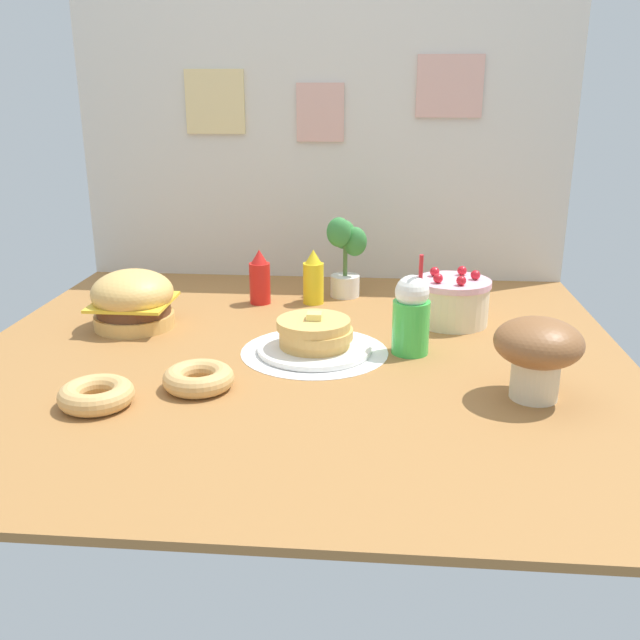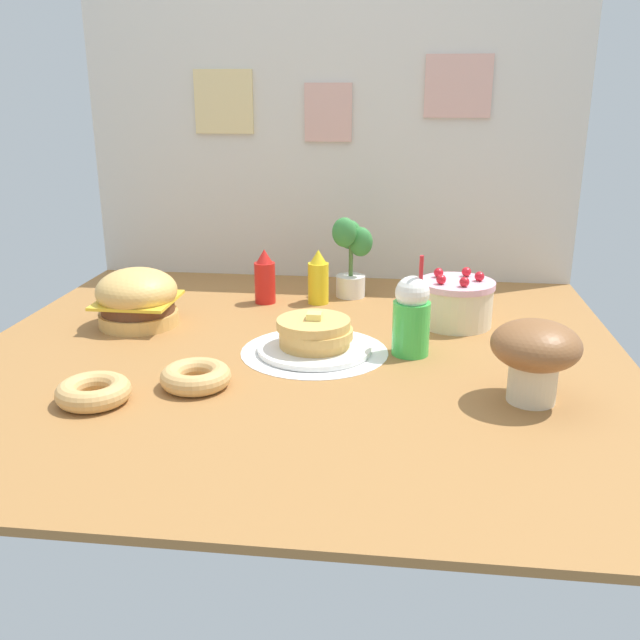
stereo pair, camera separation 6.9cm
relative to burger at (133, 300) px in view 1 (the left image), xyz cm
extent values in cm
cube|color=#9E6B38|center=(56.59, -20.26, -10.14)|extent=(196.55, 186.17, 2.00)
cube|color=beige|center=(56.59, 72.32, 45.82)|extent=(196.55, 3.00, 109.91)
cube|color=beige|center=(14.01, 70.22, 61.46)|extent=(23.59, 1.20, 24.47)
cube|color=#D8A599|center=(55.83, 70.22, 57.50)|extent=(18.66, 1.20, 22.16)
cube|color=#D8A599|center=(105.51, 70.22, 67.25)|extent=(25.27, 1.20, 23.02)
cylinder|color=white|center=(61.79, -18.61, -8.94)|extent=(44.27, 44.27, 0.40)
cylinder|color=#DBA859|center=(0.00, 0.00, -6.88)|extent=(26.16, 26.16, 4.53)
cylinder|color=#59331E|center=(0.00, 0.00, -2.85)|extent=(24.07, 24.07, 3.52)
cube|color=yellow|center=(0.00, 0.00, -0.59)|extent=(24.85, 24.85, 1.01)
ellipsoid|color=#E5B260|center=(0.00, 0.00, 2.56)|extent=(26.68, 26.68, 15.09)
cylinder|color=white|center=(61.79, -18.61, -7.98)|extent=(34.21, 34.21, 1.51)
cylinder|color=#E0AD5B|center=(61.78, -18.27, -5.82)|extent=(21.14, 21.14, 2.82)
cylinder|color=#E0AD5B|center=(62.30, -19.01, -3.00)|extent=(22.00, 22.00, 2.82)
cylinder|color=#E0AD5B|center=(61.52, -18.82, -0.19)|extent=(21.96, 21.96, 2.82)
cube|color=#F7E072|center=(61.79, -18.61, 2.23)|extent=(4.43, 4.43, 2.01)
cylinder|color=beige|center=(105.12, 12.91, -2.60)|extent=(24.15, 24.15, 13.08)
cylinder|color=#F2B2C6|center=(105.12, 12.91, 4.95)|extent=(25.11, 25.11, 2.01)
sphere|color=red|center=(112.32, 13.70, 7.56)|extent=(3.22, 3.22, 3.22)
sphere|color=red|center=(108.52, 19.31, 7.56)|extent=(3.22, 3.22, 3.22)
sphere|color=red|center=(99.16, 17.03, 7.56)|extent=(3.22, 3.22, 3.22)
sphere|color=red|center=(99.65, 8.16, 7.56)|extent=(3.22, 3.22, 3.22)
sphere|color=red|center=(106.86, 5.88, 7.56)|extent=(3.22, 3.22, 3.22)
cylinder|color=red|center=(37.03, 30.50, -1.59)|extent=(7.65, 7.65, 15.09)
cone|color=red|center=(37.03, 30.50, 8.47)|extent=(6.12, 6.12, 5.03)
cylinder|color=yellow|center=(56.31, 32.24, -1.59)|extent=(7.65, 7.65, 15.09)
cone|color=yellow|center=(56.31, 32.24, 8.47)|extent=(6.12, 6.12, 5.03)
cylinder|color=green|center=(90.25, -16.68, -1.09)|extent=(11.07, 11.07, 16.10)
sphere|color=white|center=(90.25, -16.68, 9.73)|extent=(10.06, 10.06, 10.06)
cylinder|color=red|center=(92.46, -16.68, 13.00)|extent=(1.21, 2.59, 16.14)
torus|color=tan|center=(11.31, -60.60, -6.32)|extent=(18.71, 18.71, 5.63)
torus|color=#D89ED8|center=(11.31, -60.60, -5.92)|extent=(17.87, 17.87, 4.79)
torus|color=tan|center=(33.96, -48.05, -6.32)|extent=(18.71, 18.71, 5.63)
torus|color=pink|center=(33.96, -48.05, -5.92)|extent=(17.87, 17.87, 4.79)
cylinder|color=white|center=(67.66, 42.62, -5.11)|extent=(11.07, 11.07, 8.05)
cylinder|color=#4C7238|center=(67.66, 42.62, 5.95)|extent=(1.61, 1.61, 14.09)
ellipsoid|color=#38843D|center=(71.16, 43.04, 11.99)|extent=(9.06, 6.04, 11.07)
ellipsoid|color=#38843D|center=(66.83, 46.04, 14.00)|extent=(9.06, 6.04, 11.07)
ellipsoid|color=#38843D|center=(65.29, 40.02, 16.02)|extent=(9.06, 6.04, 11.07)
cylinder|color=beige|center=(120.51, -46.57, -4.11)|extent=(12.07, 12.07, 10.06)
ellipsoid|color=brown|center=(120.51, -46.57, 5.90)|extent=(22.14, 22.14, 12.17)
camera|label=1|loc=(80.40, -213.78, 65.28)|focal=39.17mm
camera|label=2|loc=(87.27, -213.06, 65.28)|focal=39.17mm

